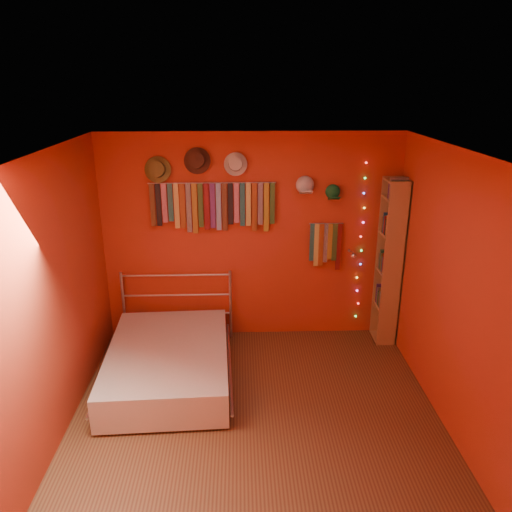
{
  "coord_description": "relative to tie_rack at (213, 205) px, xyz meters",
  "views": [
    {
      "loc": [
        -0.13,
        -3.9,
        3.06
      ],
      "look_at": [
        0.03,
        0.9,
        1.34
      ],
      "focal_mm": 35.0,
      "sensor_mm": 36.0,
      "label": 1
    }
  ],
  "objects": [
    {
      "name": "ground",
      "position": [
        0.44,
        -1.68,
        -1.69
      ],
      "size": [
        3.5,
        3.5,
        0.0
      ],
      "primitive_type": "plane",
      "color": "#522E1C",
      "rests_on": "ground"
    },
    {
      "name": "right_wall",
      "position": [
        2.19,
        -1.68,
        -0.44
      ],
      "size": [
        0.02,
        3.5,
        2.5
      ],
      "primitive_type": "cube",
      "color": "#AA1D1B",
      "rests_on": "ground"
    },
    {
      "name": "left_wall",
      "position": [
        -1.31,
        -1.68,
        -0.44
      ],
      "size": [
        0.02,
        3.5,
        2.5
      ],
      "primitive_type": "cube",
      "color": "#AA1D1B",
      "rests_on": "ground"
    },
    {
      "name": "back_wall",
      "position": [
        0.44,
        0.07,
        -0.44
      ],
      "size": [
        3.5,
        0.02,
        2.5
      ],
      "primitive_type": "cube",
      "color": "#AA1D1B",
      "rests_on": "ground"
    },
    {
      "name": "ceiling",
      "position": [
        0.44,
        -1.68,
        0.81
      ],
      "size": [
        3.5,
        3.5,
        0.02
      ],
      "primitive_type": "cube",
      "color": "white",
      "rests_on": "back_wall"
    },
    {
      "name": "cap_green",
      "position": [
        1.37,
        0.01,
        0.14
      ],
      "size": [
        0.17,
        0.22,
        0.17
      ],
      "color": "#186E31",
      "rests_on": "back_wall"
    },
    {
      "name": "fedora_olive",
      "position": [
        -0.6,
        -0.03,
        0.41
      ],
      "size": [
        0.3,
        0.16,
        0.29
      ],
      "rotation": [
        1.36,
        0.0,
        0.0
      ],
      "color": "brown",
      "rests_on": "back_wall"
    },
    {
      "name": "fedora_white",
      "position": [
        0.26,
        -0.03,
        0.47
      ],
      "size": [
        0.26,
        0.14,
        0.26
      ],
      "rotation": [
        1.36,
        0.0,
        0.0
      ],
      "color": "beige",
      "rests_on": "back_wall"
    },
    {
      "name": "small_tie_rack",
      "position": [
        1.32,
        0.0,
        -0.48
      ],
      "size": [
        0.4,
        0.03,
        0.59
      ],
      "color": "silver",
      "rests_on": "back_wall"
    },
    {
      "name": "cap_white",
      "position": [
        1.05,
        0.01,
        0.22
      ],
      "size": [
        0.19,
        0.24,
        0.19
      ],
      "color": "silver",
      "rests_on": "back_wall"
    },
    {
      "name": "bookshelf",
      "position": [
        2.1,
        -0.15,
        -0.67
      ],
      "size": [
        0.25,
        0.34,
        2.0
      ],
      "color": "#B0864F",
      "rests_on": "ground"
    },
    {
      "name": "bed",
      "position": [
        -0.47,
        -0.96,
        -1.48
      ],
      "size": [
        1.4,
        1.85,
        0.88
      ],
      "rotation": [
        0.0,
        0.0,
        0.04
      ],
      "color": "silver",
      "rests_on": "ground"
    },
    {
      "name": "fedora_brown",
      "position": [
        -0.16,
        -0.03,
        0.51
      ],
      "size": [
        0.3,
        0.16,
        0.29
      ],
      "rotation": [
        1.36,
        0.0,
        0.0
      ],
      "color": "#402116",
      "rests_on": "back_wall"
    },
    {
      "name": "tie_rack",
      "position": [
        0.0,
        0.0,
        0.0
      ],
      "size": [
        1.45,
        0.03,
        0.59
      ],
      "color": "silver",
      "rests_on": "back_wall"
    },
    {
      "name": "reading_lamp",
      "position": [
        1.62,
        -0.15,
        -0.58
      ],
      "size": [
        0.06,
        0.28,
        0.08
      ],
      "color": "silver",
      "rests_on": "back_wall"
    },
    {
      "name": "fairy_lights",
      "position": [
        1.75,
        0.03,
        -0.5
      ],
      "size": [
        0.06,
        0.02,
        1.95
      ],
      "color": "#FF3333",
      "rests_on": "back_wall"
    }
  ]
}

